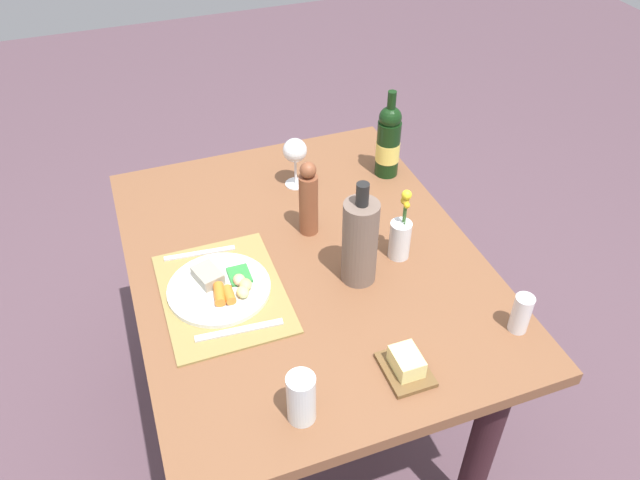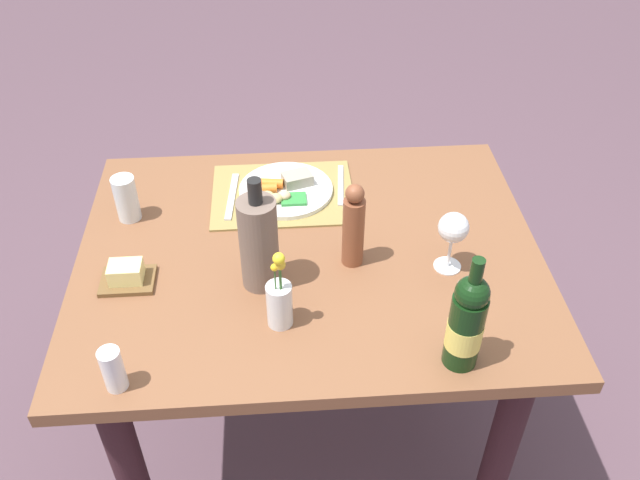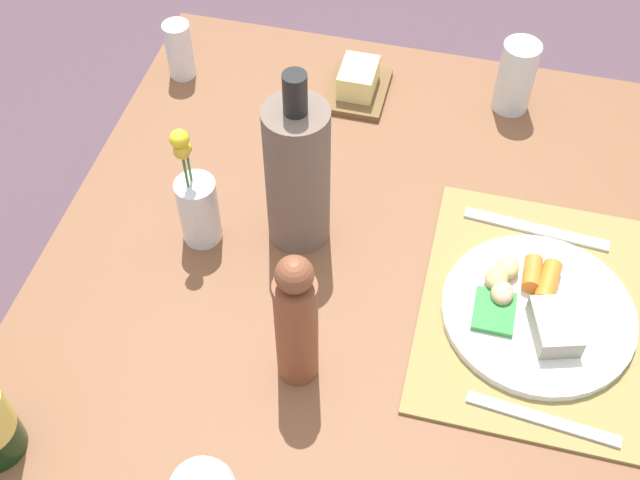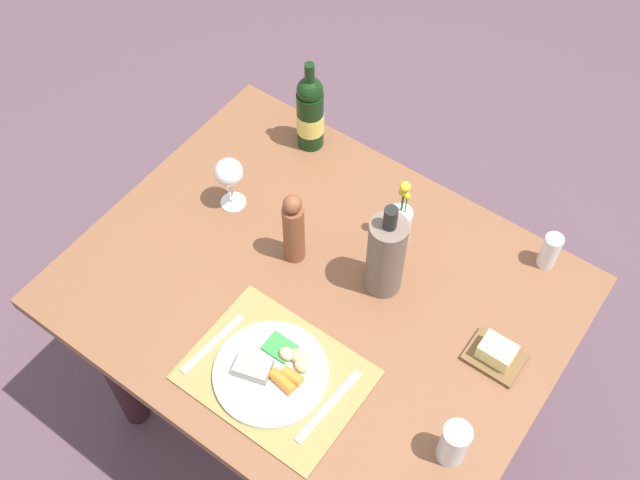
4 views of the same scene
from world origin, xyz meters
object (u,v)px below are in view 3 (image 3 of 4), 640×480
(flower_vase, at_px, (197,205))
(dinner_plate, at_px, (536,309))
(dining_table, at_px, (349,362))
(pepper_mill, at_px, (296,322))
(fork, at_px, (543,419))
(knife, at_px, (536,229))
(salt_shaker, at_px, (179,50))
(water_tumbler, at_px, (515,80))
(cooler_bottle, at_px, (297,174))
(butter_dish, at_px, (358,83))

(flower_vase, bearing_deg, dinner_plate, -93.26)
(dining_table, height_order, pepper_mill, pepper_mill)
(fork, bearing_deg, knife, 11.50)
(knife, distance_m, salt_shaker, 0.68)
(dinner_plate, relative_size, pepper_mill, 1.14)
(water_tumbler, distance_m, cooler_bottle, 0.46)
(salt_shaker, bearing_deg, flower_vase, -155.78)
(knife, relative_size, pepper_mill, 0.92)
(fork, distance_m, salt_shaker, 0.86)
(dinner_plate, relative_size, flower_vase, 1.24)
(pepper_mill, relative_size, water_tumbler, 1.82)
(pepper_mill, bearing_deg, cooler_bottle, 14.40)
(salt_shaker, bearing_deg, fork, -128.33)
(dinner_plate, xyz_separation_m, water_tumbler, (0.43, 0.08, 0.04))
(dining_table, height_order, dinner_plate, dinner_plate)
(dining_table, bearing_deg, dinner_plate, -78.08)
(water_tumbler, bearing_deg, knife, -166.49)
(dinner_plate, bearing_deg, fork, -172.03)
(butter_dish, bearing_deg, cooler_bottle, 176.56)
(pepper_mill, bearing_deg, flower_vase, 46.72)
(fork, relative_size, cooler_bottle, 0.65)
(fork, height_order, cooler_bottle, cooler_bottle)
(salt_shaker, bearing_deg, butter_dish, -85.69)
(dining_table, distance_m, flower_vase, 0.33)
(dining_table, xyz_separation_m, flower_vase, (0.08, 0.25, 0.21))
(water_tumbler, xyz_separation_m, cooler_bottle, (-0.36, 0.28, 0.07))
(dinner_plate, bearing_deg, butter_dish, 40.39)
(flower_vase, distance_m, cooler_bottle, 0.16)
(dining_table, bearing_deg, knife, -49.17)
(pepper_mill, distance_m, flower_vase, 0.27)
(cooler_bottle, bearing_deg, pepper_mill, -165.60)
(fork, bearing_deg, salt_shaker, 57.16)
(pepper_mill, xyz_separation_m, water_tumbler, (0.58, -0.22, -0.06))
(dinner_plate, bearing_deg, pepper_mill, 117.97)
(fork, relative_size, salt_shaker, 1.84)
(butter_dish, bearing_deg, knife, -126.72)
(pepper_mill, relative_size, flower_vase, 1.08)
(dining_table, height_order, salt_shaker, salt_shaker)
(fork, height_order, flower_vase, flower_vase)
(salt_shaker, xyz_separation_m, flower_vase, (-0.34, -0.15, 0.02))
(dinner_plate, height_order, water_tumbler, water_tumbler)
(dining_table, relative_size, fork, 6.10)
(flower_vase, height_order, cooler_bottle, cooler_bottle)
(salt_shaker, distance_m, cooler_bottle, 0.43)
(water_tumbler, relative_size, cooler_bottle, 0.43)
(dining_table, xyz_separation_m, fork, (-0.11, -0.27, 0.15))
(salt_shaker, height_order, flower_vase, flower_vase)
(cooler_bottle, bearing_deg, butter_dish, -3.44)
(fork, bearing_deg, dinner_plate, 13.46)
(water_tumbler, bearing_deg, salt_shaker, 95.49)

